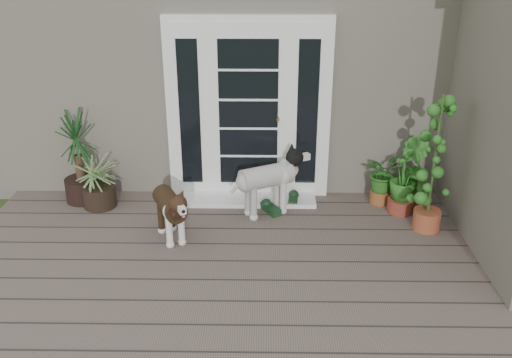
{
  "coord_description": "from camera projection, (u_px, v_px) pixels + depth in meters",
  "views": [
    {
      "loc": [
        -0.02,
        -3.73,
        3.14
      ],
      "look_at": [
        -0.1,
        1.75,
        0.7
      ],
      "focal_mm": 39.87,
      "sensor_mm": 36.0,
      "label": 1
    }
  ],
  "objects": [
    {
      "name": "spider_plant",
      "position": [
        98.0,
        180.0,
        6.57
      ],
      "size": [
        0.74,
        0.74,
        0.68
      ],
      "primitive_type": null,
      "rotation": [
        0.0,
        0.0,
        -0.18
      ],
      "color": "#789159",
      "rests_on": "deck"
    },
    {
      "name": "herb_b",
      "position": [
        412.0,
        181.0,
        6.62
      ],
      "size": [
        0.54,
        0.54,
        0.6
      ],
      "primitive_type": "imported",
      "rotation": [
        0.0,
        0.0,
        2.03
      ],
      "color": "#205217",
      "rests_on": "deck"
    },
    {
      "name": "brindle_dog",
      "position": [
        170.0,
        213.0,
        5.89
      ],
      "size": [
        0.58,
        0.78,
        0.6
      ],
      "primitive_type": null,
      "rotation": [
        0.0,
        0.0,
        3.58
      ],
      "color": "#352413",
      "rests_on": "deck"
    },
    {
      "name": "door_step",
      "position": [
        249.0,
        199.0,
        6.82
      ],
      "size": [
        1.6,
        0.4,
        0.05
      ],
      "primitive_type": "cube",
      "color": "white",
      "rests_on": "deck"
    },
    {
      "name": "clog_right",
      "position": [
        293.0,
        199.0,
        6.77
      ],
      "size": [
        0.18,
        0.33,
        0.1
      ],
      "primitive_type": null,
      "rotation": [
        0.0,
        0.0,
        -0.1
      ],
      "color": "black",
      "rests_on": "deck"
    },
    {
      "name": "yucca",
      "position": [
        78.0,
        157.0,
        6.63
      ],
      "size": [
        0.93,
        0.93,
        1.1
      ],
      "primitive_type": null,
      "rotation": [
        0.0,
        0.0,
        -0.25
      ],
      "color": "#103219",
      "rests_on": "deck"
    },
    {
      "name": "door_unit",
      "position": [
        248.0,
        110.0,
        6.57
      ],
      "size": [
        1.9,
        0.14,
        2.15
      ],
      "primitive_type": "cube",
      "color": "white",
      "rests_on": "deck"
    },
    {
      "name": "sapling",
      "position": [
        434.0,
        163.0,
        5.89
      ],
      "size": [
        0.57,
        0.57,
        1.56
      ],
      "primitive_type": null,
      "rotation": [
        0.0,
        0.0,
        0.28
      ],
      "color": "#20631C",
      "rests_on": "deck"
    },
    {
      "name": "deck",
      "position": [
        265.0,
        307.0,
        5.02
      ],
      "size": [
        6.2,
        4.6,
        0.12
      ],
      "primitive_type": "cube",
      "color": "#6B5B4C",
      "rests_on": "ground"
    },
    {
      "name": "clog_left",
      "position": [
        271.0,
        208.0,
        6.54
      ],
      "size": [
        0.31,
        0.37,
        0.1
      ],
      "primitive_type": null,
      "rotation": [
        0.0,
        0.0,
        0.55
      ],
      "color": "#143419",
      "rests_on": "deck"
    },
    {
      "name": "house_main",
      "position": [
        266.0,
        45.0,
        8.3
      ],
      "size": [
        7.4,
        4.0,
        3.1
      ],
      "primitive_type": "cube",
      "color": "#665E54",
      "rests_on": "ground"
    },
    {
      "name": "herb_a",
      "position": [
        381.0,
        182.0,
        6.69
      ],
      "size": [
        0.59,
        0.59,
        0.54
      ],
      "primitive_type": "imported",
      "rotation": [
        0.0,
        0.0,
        0.87
      ],
      "color": "#185016",
      "rests_on": "deck"
    },
    {
      "name": "white_dog",
      "position": [
        266.0,
        187.0,
        6.4
      ],
      "size": [
        0.88,
        0.68,
        0.68
      ],
      "primitive_type": null,
      "rotation": [
        0.0,
        0.0,
        -1.09
      ],
      "color": "silver",
      "rests_on": "deck"
    },
    {
      "name": "herb_c",
      "position": [
        402.0,
        190.0,
        6.46
      ],
      "size": [
        0.51,
        0.51,
        0.56
      ],
      "primitive_type": "imported",
      "rotation": [
        0.0,
        0.0,
        4.03
      ],
      "color": "#1E5017",
      "rests_on": "deck"
    }
  ]
}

